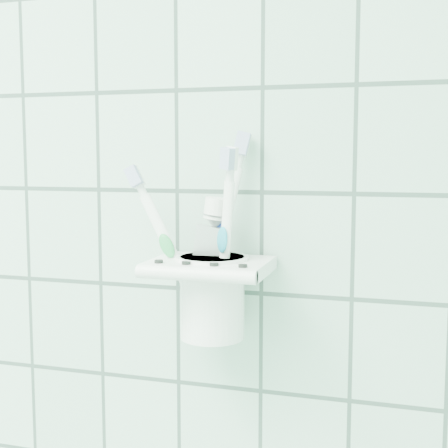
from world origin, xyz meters
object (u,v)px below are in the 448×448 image
Objects in this scene: cup at (212,293)px; holder_bracket at (211,268)px; toothpaste_tube at (202,252)px; toothbrush_pink at (208,238)px; toothbrush_blue at (199,228)px; toothbrush_orange at (219,238)px.

holder_bracket is at bearing -99.41° from cup.
holder_bracket is 0.85× the size of toothpaste_tube.
toothpaste_tube is at bearing 139.68° from holder_bracket.
holder_bracket is 0.02m from toothpaste_tube.
holder_bracket is 0.03m from toothbrush_pink.
toothbrush_orange is at bearing 5.21° from toothbrush_blue.
toothbrush_orange is at bearing 24.04° from cup.
toothbrush_pink is at bearing -101.40° from holder_bracket.
toothpaste_tube is at bearing -166.20° from toothbrush_orange.
cup is 0.06m from toothbrush_pink.
toothbrush_blue reaches higher than toothpaste_tube.
toothbrush_pink is 0.03m from toothpaste_tube.
toothbrush_orange reaches higher than toothpaste_tube.
toothbrush_orange is (0.01, 0.01, 0.03)m from holder_bracket.
toothbrush_pink is at bearing -99.20° from toothbrush_orange.
toothbrush_blue is at bearing 169.80° from holder_bracket.
cup is 0.41× the size of toothbrush_blue.
toothbrush_blue is (-0.01, 0.00, 0.04)m from holder_bracket.
toothbrush_pink is 0.02m from toothbrush_blue.
toothbrush_blue is at bearing -142.03° from toothbrush_orange.
holder_bracket is 1.40× the size of cup.
toothbrush_blue is (-0.01, -0.00, 0.07)m from cup.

